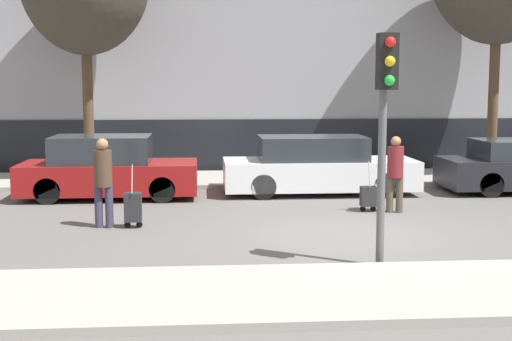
{
  "coord_description": "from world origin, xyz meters",
  "views": [
    {
      "loc": [
        -2.62,
        -12.49,
        2.75
      ],
      "look_at": [
        -1.5,
        1.8,
        0.95
      ],
      "focal_mm": 50.0,
      "sensor_mm": 36.0,
      "label": 1
    }
  ],
  "objects_px": {
    "parked_car_0": "(107,169)",
    "pedestrian_right": "(395,170)",
    "traffic_light": "(385,102)",
    "pedestrian_left": "(103,177)",
    "parked_car_1": "(318,167)",
    "trolley_left": "(133,207)",
    "trolley_right": "(368,196)"
  },
  "relations": [
    {
      "from": "parked_car_0",
      "to": "parked_car_1",
      "type": "relative_size",
      "value": 0.88
    },
    {
      "from": "parked_car_0",
      "to": "pedestrian_right",
      "type": "height_order",
      "value": "pedestrian_right"
    },
    {
      "from": "parked_car_0",
      "to": "traffic_light",
      "type": "bearing_deg",
      "value": -54.51
    },
    {
      "from": "parked_car_1",
      "to": "traffic_light",
      "type": "relative_size",
      "value": 1.37
    },
    {
      "from": "parked_car_1",
      "to": "trolley_right",
      "type": "relative_size",
      "value": 4.35
    },
    {
      "from": "trolley_right",
      "to": "traffic_light",
      "type": "distance_m",
      "value": 5.09
    },
    {
      "from": "traffic_light",
      "to": "parked_car_0",
      "type": "bearing_deg",
      "value": 125.49
    },
    {
      "from": "parked_car_0",
      "to": "pedestrian_right",
      "type": "distance_m",
      "value": 6.74
    },
    {
      "from": "trolley_right",
      "to": "parked_car_1",
      "type": "bearing_deg",
      "value": 105.11
    },
    {
      "from": "parked_car_0",
      "to": "traffic_light",
      "type": "xyz_separation_m",
      "value": [
        4.87,
        -6.83,
        1.77
      ]
    },
    {
      "from": "parked_car_1",
      "to": "pedestrian_right",
      "type": "bearing_deg",
      "value": -65.45
    },
    {
      "from": "parked_car_1",
      "to": "trolley_left",
      "type": "xyz_separation_m",
      "value": [
        -4.14,
        -3.81,
        -0.27
      ]
    },
    {
      "from": "pedestrian_left",
      "to": "trolley_left",
      "type": "height_order",
      "value": "pedestrian_left"
    },
    {
      "from": "parked_car_1",
      "to": "traffic_light",
      "type": "height_order",
      "value": "traffic_light"
    },
    {
      "from": "pedestrian_left",
      "to": "trolley_left",
      "type": "distance_m",
      "value": 0.79
    },
    {
      "from": "pedestrian_right",
      "to": "trolley_right",
      "type": "distance_m",
      "value": 0.8
    },
    {
      "from": "traffic_light",
      "to": "parked_car_1",
      "type": "bearing_deg",
      "value": 88.39
    },
    {
      "from": "parked_car_0",
      "to": "pedestrian_right",
      "type": "xyz_separation_m",
      "value": [
        6.28,
        -2.43,
        0.23
      ]
    },
    {
      "from": "parked_car_0",
      "to": "traffic_light",
      "type": "distance_m",
      "value": 8.58
    },
    {
      "from": "traffic_light",
      "to": "pedestrian_right",
      "type": "bearing_deg",
      "value": 72.29
    },
    {
      "from": "trolley_left",
      "to": "pedestrian_right",
      "type": "bearing_deg",
      "value": 12.35
    },
    {
      "from": "parked_car_1",
      "to": "pedestrian_right",
      "type": "distance_m",
      "value": 2.91
    },
    {
      "from": "pedestrian_left",
      "to": "pedestrian_right",
      "type": "xyz_separation_m",
      "value": [
        5.89,
        1.12,
        -0.05
      ]
    },
    {
      "from": "trolley_left",
      "to": "parked_car_1",
      "type": "bearing_deg",
      "value": 42.64
    },
    {
      "from": "traffic_light",
      "to": "pedestrian_left",
      "type": "bearing_deg",
      "value": 143.82
    },
    {
      "from": "parked_car_0",
      "to": "pedestrian_right",
      "type": "bearing_deg",
      "value": -21.19
    },
    {
      "from": "pedestrian_right",
      "to": "traffic_light",
      "type": "relative_size",
      "value": 0.47
    },
    {
      "from": "parked_car_1",
      "to": "traffic_light",
      "type": "xyz_separation_m",
      "value": [
        -0.2,
        -7.04,
        1.79
      ]
    },
    {
      "from": "trolley_left",
      "to": "parked_car_0",
      "type": "bearing_deg",
      "value": 104.46
    },
    {
      "from": "pedestrian_left",
      "to": "pedestrian_right",
      "type": "bearing_deg",
      "value": -163.57
    },
    {
      "from": "parked_car_0",
      "to": "parked_car_1",
      "type": "bearing_deg",
      "value": 2.36
    },
    {
      "from": "parked_car_0",
      "to": "pedestrian_left",
      "type": "height_order",
      "value": "pedestrian_left"
    }
  ]
}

